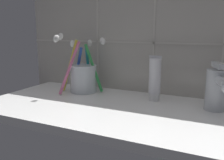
{
  "coord_description": "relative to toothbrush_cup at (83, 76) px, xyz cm",
  "views": [
    {
      "loc": [
        23.12,
        -55.99,
        21.44
      ],
      "look_at": [
        -5.63,
        3.87,
        7.96
      ],
      "focal_mm": 40.0,
      "sensor_mm": 36.0,
      "label": 1
    }
  ],
  "objects": [
    {
      "name": "toothpaste_tube",
      "position": [
        23.25,
        0.06,
        1.17
      ],
      "size": [
        3.43,
        3.26,
        12.54
      ],
      "color": "white",
      "rests_on": "sink_counter"
    },
    {
      "name": "toothbrush_cup",
      "position": [
        0.0,
        0.0,
        0.0
      ],
      "size": [
        15.29,
        14.52,
        18.62
      ],
      "color": "silver",
      "rests_on": "sink_counter"
    },
    {
      "name": "sink_faucet",
      "position": [
        39.17,
        -2.24,
        0.61
      ],
      "size": [
        5.7,
        10.49,
        11.66
      ],
      "rotation": [
        0.0,
        0.0,
        -1.24
      ],
      "color": "silver",
      "rests_on": "sink_counter"
    },
    {
      "name": "tile_wall_backsplash",
      "position": [
        18.6,
        8.23,
        16.11
      ],
      "size": [
        86.54,
        1.72,
        46.21
      ],
      "color": "#B7B2A8",
      "rests_on": "ground"
    },
    {
      "name": "sink_counter",
      "position": [
        18.6,
        -9.62,
        -6.0
      ],
      "size": [
        76.54,
        35.21,
        2.0
      ],
      "primitive_type": "cube",
      "color": "white",
      "rests_on": "ground"
    }
  ]
}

